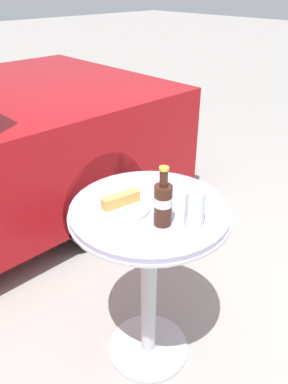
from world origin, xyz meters
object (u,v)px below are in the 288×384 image
Objects in this scene: bistro_table at (149,253)px; cola_bottle_left at (163,203)px; lunch_plate_near at (120,205)px; drinking_glass at (195,209)px.

bistro_table is 3.67× the size of cola_bottle_left.
cola_bottle_left reaches higher than lunch_plate_near.
cola_bottle_left reaches higher than bistro_table.
lunch_plate_near is (-0.08, 0.07, 0.23)m from bistro_table.
lunch_plate_near is at bearing 140.06° from bistro_table.
lunch_plate_near is (-0.11, 0.25, -0.04)m from drinking_glass.
lunch_plate_near is (-0.04, 0.17, -0.07)m from cola_bottle_left.
lunch_plate_near is at bearing 115.12° from drinking_glass.
cola_bottle_left reaches higher than drinking_glass.
cola_bottle_left is 0.97× the size of lunch_plate_near.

